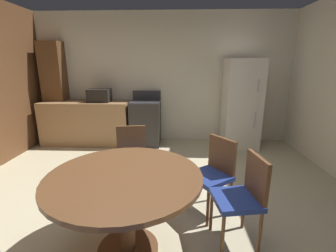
{
  "coord_description": "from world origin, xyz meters",
  "views": [
    {
      "loc": [
        0.28,
        -2.23,
        1.66
      ],
      "look_at": [
        0.15,
        1.08,
        0.77
      ],
      "focal_mm": 24.89,
      "sensor_mm": 36.0,
      "label": 1
    }
  ],
  "objects_px": {
    "chair_east": "(243,194)",
    "chair_northeast": "(214,171)",
    "oven_range": "(146,122)",
    "dining_table": "(125,191)",
    "microwave": "(99,95)",
    "refrigerator": "(241,104)",
    "chair_north": "(131,155)"
  },
  "relations": [
    {
      "from": "microwave",
      "to": "dining_table",
      "type": "xyz_separation_m",
      "value": [
        1.16,
        -2.95,
        -0.42
      ]
    },
    {
      "from": "oven_range",
      "to": "dining_table",
      "type": "height_order",
      "value": "oven_range"
    },
    {
      "from": "dining_table",
      "to": "microwave",
      "type": "bearing_deg",
      "value": 111.46
    },
    {
      "from": "chair_north",
      "to": "refrigerator",
      "type": "bearing_deg",
      "value": 126.29
    },
    {
      "from": "chair_north",
      "to": "chair_northeast",
      "type": "bearing_deg",
      "value": 59.15
    },
    {
      "from": "dining_table",
      "to": "chair_northeast",
      "type": "height_order",
      "value": "chair_northeast"
    },
    {
      "from": "chair_east",
      "to": "chair_northeast",
      "type": "relative_size",
      "value": 1.0
    },
    {
      "from": "oven_range",
      "to": "refrigerator",
      "type": "relative_size",
      "value": 0.62
    },
    {
      "from": "dining_table",
      "to": "chair_east",
      "type": "distance_m",
      "value": 1.07
    },
    {
      "from": "oven_range",
      "to": "dining_table",
      "type": "xyz_separation_m",
      "value": [
        0.22,
        -2.96,
        0.14
      ]
    },
    {
      "from": "chair_north",
      "to": "chair_east",
      "type": "bearing_deg",
      "value": 45.24
    },
    {
      "from": "refrigerator",
      "to": "chair_east",
      "type": "distance_m",
      "value": 2.85
    },
    {
      "from": "oven_range",
      "to": "refrigerator",
      "type": "xyz_separation_m",
      "value": [
        1.94,
        -0.05,
        0.41
      ]
    },
    {
      "from": "oven_range",
      "to": "microwave",
      "type": "bearing_deg",
      "value": -179.78
    },
    {
      "from": "refrigerator",
      "to": "dining_table",
      "type": "bearing_deg",
      "value": -120.66
    },
    {
      "from": "chair_east",
      "to": "chair_northeast",
      "type": "xyz_separation_m",
      "value": [
        -0.2,
        0.47,
        0.0
      ]
    },
    {
      "from": "oven_range",
      "to": "refrigerator",
      "type": "distance_m",
      "value": 1.98
    },
    {
      "from": "chair_north",
      "to": "chair_northeast",
      "type": "relative_size",
      "value": 1.0
    },
    {
      "from": "chair_northeast",
      "to": "oven_range",
      "type": "bearing_deg",
      "value": -101.84
    },
    {
      "from": "refrigerator",
      "to": "dining_table",
      "type": "distance_m",
      "value": 3.38
    },
    {
      "from": "refrigerator",
      "to": "microwave",
      "type": "distance_m",
      "value": 2.89
    },
    {
      "from": "oven_range",
      "to": "chair_northeast",
      "type": "bearing_deg",
      "value": -65.22
    },
    {
      "from": "microwave",
      "to": "dining_table",
      "type": "relative_size",
      "value": 0.34
    },
    {
      "from": "microwave",
      "to": "chair_north",
      "type": "bearing_deg",
      "value": -62.08
    },
    {
      "from": "microwave",
      "to": "chair_north",
      "type": "distance_m",
      "value": 2.21
    },
    {
      "from": "microwave",
      "to": "refrigerator",
      "type": "bearing_deg",
      "value": -1.0
    },
    {
      "from": "refrigerator",
      "to": "chair_northeast",
      "type": "height_order",
      "value": "refrigerator"
    },
    {
      "from": "oven_range",
      "to": "chair_north",
      "type": "distance_m",
      "value": 1.9
    },
    {
      "from": "refrigerator",
      "to": "chair_northeast",
      "type": "relative_size",
      "value": 2.02
    },
    {
      "from": "chair_north",
      "to": "chair_east",
      "type": "xyz_separation_m",
      "value": [
        1.21,
        -0.89,
        0.0
      ]
    },
    {
      "from": "oven_range",
      "to": "refrigerator",
      "type": "height_order",
      "value": "refrigerator"
    },
    {
      "from": "dining_table",
      "to": "chair_northeast",
      "type": "xyz_separation_m",
      "value": [
        0.85,
        0.63,
        -0.11
      ]
    }
  ]
}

